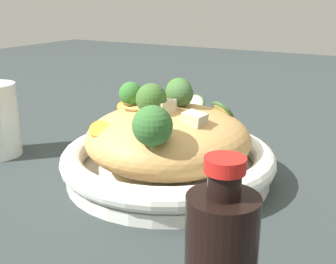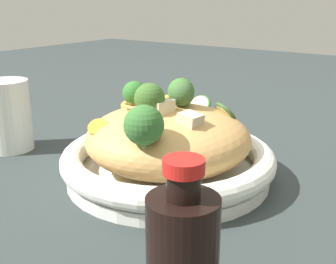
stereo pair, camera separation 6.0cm
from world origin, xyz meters
name	(u,v)px [view 2 (the right image)]	position (x,y,z in m)	size (l,w,h in m)	color
ground_plane	(168,178)	(0.00, 0.00, 0.00)	(3.00, 3.00, 0.00)	#2D3434
serving_bowl	(168,162)	(0.00, 0.00, 0.02)	(0.30, 0.30, 0.05)	white
noodle_heap	(168,138)	(0.00, 0.00, 0.06)	(0.23, 0.23, 0.09)	tan
broccoli_florets	(157,105)	(0.00, 0.03, 0.12)	(0.16, 0.18, 0.07)	#9DC06E
carrot_coins	(135,112)	(0.05, 0.02, 0.10)	(0.09, 0.14, 0.04)	orange
zucchini_slices	(194,107)	(0.01, -0.08, 0.09)	(0.17, 0.08, 0.04)	beige
chicken_chunks	(169,112)	(-0.02, 0.02, 0.11)	(0.08, 0.04, 0.03)	beige
soy_sauce_bottle	(183,258)	(-0.18, 0.23, 0.06)	(0.06, 0.06, 0.14)	black
chopsticks_pair	(180,115)	(0.17, -0.28, 0.00)	(0.17, 0.15, 0.01)	black
drinking_glass	(8,115)	(0.29, 0.06, 0.06)	(0.08, 0.08, 0.12)	silver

